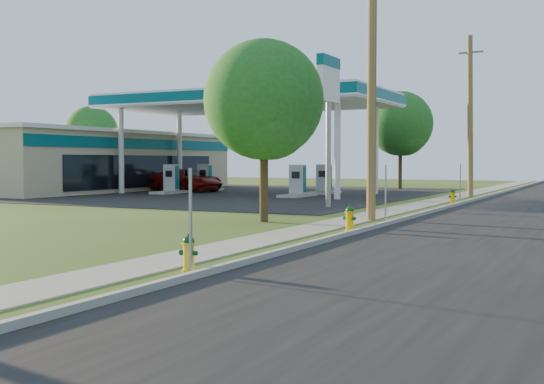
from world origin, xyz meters
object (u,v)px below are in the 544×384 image
at_px(fuel_pump_se, 324,183).
at_px(car_red, 186,180).
at_px(fuel_pump_ne, 298,185).
at_px(hydrant_mid, 350,219).
at_px(fuel_pump_nw, 171,183).
at_px(tree_verge, 265,104).
at_px(hydrant_near, 189,253).
at_px(hydrant_far, 452,197).
at_px(utility_pole_far, 470,115).
at_px(tree_back, 92,134).
at_px(tree_lot, 401,126).
at_px(price_pylon, 329,88).
at_px(utility_pole_mid, 372,81).
at_px(fuel_pump_sw, 205,181).

height_order(fuel_pump_se, car_red, fuel_pump_se).
relative_size(fuel_pump_ne, hydrant_mid, 3.98).
relative_size(fuel_pump_nw, tree_verge, 0.50).
xyz_separation_m(hydrant_near, hydrant_far, (0.06, 23.02, 0.00)).
relative_size(utility_pole_far, hydrant_near, 12.86).
bearing_deg(tree_back, fuel_pump_ne, -21.21).
relative_size(tree_lot, hydrant_far, 9.87).
relative_size(price_pylon, tree_lot, 0.93).
height_order(utility_pole_far, tree_back, utility_pole_far).
bearing_deg(hydrant_far, utility_pole_mid, -93.29).
height_order(fuel_pump_sw, hydrant_near, fuel_pump_sw).
relative_size(utility_pole_mid, fuel_pump_sw, 3.06).
height_order(tree_verge, tree_back, tree_back).
xyz_separation_m(fuel_pump_se, hydrant_near, (9.45, -29.42, -0.36)).
bearing_deg(fuel_pump_sw, hydrant_near, -57.91).
bearing_deg(hydrant_mid, tree_back, 141.85).
distance_m(price_pylon, tree_lot, 21.23).
xyz_separation_m(fuel_pump_se, tree_lot, (2.27, 9.54, 4.00)).
height_order(utility_pole_far, fuel_pump_nw, utility_pole_far).
bearing_deg(fuel_pump_nw, fuel_pump_se, 23.96).
xyz_separation_m(tree_verge, hydrant_mid, (3.74, -1.71, -3.69)).
distance_m(tree_back, hydrant_far, 35.59).
distance_m(utility_pole_mid, tree_verge, 3.93).
xyz_separation_m(fuel_pump_ne, tree_back, (-23.87, 9.26, 3.70)).
height_order(tree_verge, tree_lot, tree_lot).
height_order(fuel_pump_se, tree_verge, tree_verge).
xyz_separation_m(hydrant_mid, car_red, (-19.46, 20.00, 0.39)).
bearing_deg(fuel_pump_ne, fuel_pump_sw, 156.04).
xyz_separation_m(price_pylon, tree_verge, (0.85, -7.82, -1.35)).
bearing_deg(hydrant_near, fuel_pump_se, 107.80).
relative_size(fuel_pump_nw, fuel_pump_ne, 1.00).
height_order(fuel_pump_ne, hydrant_far, fuel_pump_ne).
relative_size(utility_pole_mid, fuel_pump_se, 3.06).
bearing_deg(fuel_pump_sw, fuel_pump_se, 0.00).
bearing_deg(price_pylon, utility_pole_far, 72.67).
height_order(fuel_pump_se, hydrant_near, fuel_pump_se).
bearing_deg(price_pylon, hydrant_far, 48.54).
height_order(fuel_pump_se, tree_back, tree_back).
bearing_deg(price_pylon, fuel_pump_nw, 151.82).
relative_size(fuel_pump_ne, hydrant_far, 4.31).
relative_size(tree_verge, hydrant_far, 8.54).
height_order(fuel_pump_se, tree_lot, tree_lot).
xyz_separation_m(fuel_pump_se, tree_verge, (5.85, -19.32, 3.36)).
distance_m(tree_back, car_red, 15.78).
distance_m(hydrant_near, car_red, 34.35).
distance_m(fuel_pump_ne, fuel_pump_sw, 9.85).
relative_size(fuel_pump_nw, car_red, 0.56).
xyz_separation_m(fuel_pump_sw, tree_lot, (11.27, 9.54, 4.00)).
relative_size(fuel_pump_sw, price_pylon, 0.47).
relative_size(utility_pole_far, fuel_pump_se, 2.97).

